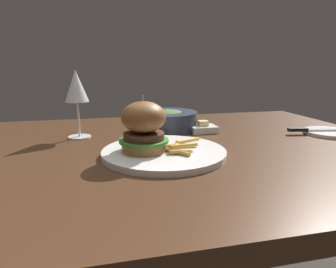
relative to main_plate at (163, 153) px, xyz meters
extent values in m
cube|color=#472B19|center=(0.00, 0.09, -0.03)|extent=(1.36, 0.92, 0.04)
cylinder|color=#472B19|center=(0.62, 0.48, -0.40)|extent=(0.06, 0.06, 0.70)
cylinder|color=white|center=(0.00, 0.00, 0.00)|extent=(0.29, 0.29, 0.01)
cylinder|color=#9E6B38|center=(-0.04, 0.00, 0.02)|extent=(0.10, 0.10, 0.02)
cylinder|color=#38842D|center=(-0.04, 0.00, 0.03)|extent=(0.11, 0.11, 0.01)
cylinder|color=#4C2D1E|center=(-0.04, 0.00, 0.04)|extent=(0.09, 0.09, 0.02)
ellipsoid|color=brown|center=(-0.04, 0.00, 0.09)|extent=(0.10, 0.10, 0.07)
cylinder|color=#CCB78C|center=(-0.04, 0.00, 0.11)|extent=(0.00, 0.00, 0.05)
cylinder|color=gold|center=(0.02, -0.04, 0.01)|extent=(0.05, 0.06, 0.01)
cylinder|color=gold|center=(0.05, 0.00, 0.01)|extent=(0.07, 0.01, 0.01)
cylinder|color=#EABC5B|center=(0.01, 0.01, 0.01)|extent=(0.07, 0.04, 0.01)
cylinder|color=#E0B251|center=(0.03, -0.05, 0.01)|extent=(0.05, 0.02, 0.01)
cylinder|color=#EABC5B|center=(0.04, 0.01, 0.02)|extent=(0.02, 0.05, 0.01)
cylinder|color=#EABC5B|center=(0.07, 0.01, 0.02)|extent=(0.06, 0.03, 0.01)
cylinder|color=gold|center=(0.04, -0.03, 0.02)|extent=(0.06, 0.01, 0.01)
cylinder|color=silver|center=(-0.20, 0.23, -0.01)|extent=(0.07, 0.07, 0.00)
cylinder|color=silver|center=(-0.20, 0.23, 0.05)|extent=(0.01, 0.01, 0.10)
cone|color=silver|center=(-0.20, 0.23, 0.14)|extent=(0.07, 0.07, 0.09)
cylinder|color=white|center=(0.55, 0.10, 0.00)|extent=(0.15, 0.15, 0.01)
cube|color=silver|center=(0.55, 0.10, 0.01)|extent=(0.14, 0.04, 0.00)
cube|color=black|center=(0.45, 0.12, 0.01)|extent=(0.06, 0.03, 0.01)
cube|color=white|center=(0.18, 0.22, 0.00)|extent=(0.08, 0.07, 0.02)
cube|color=#F4E58C|center=(0.18, 0.22, 0.02)|extent=(0.03, 0.03, 0.02)
cylinder|color=#2D384C|center=(0.08, 0.28, 0.02)|extent=(0.20, 0.20, 0.06)
ellipsoid|color=#4C662D|center=(0.08, 0.28, 0.05)|extent=(0.11, 0.11, 0.02)
camera|label=1|loc=(-0.14, -0.66, 0.20)|focal=32.00mm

